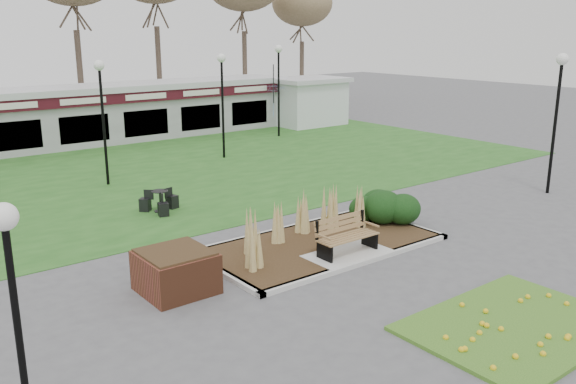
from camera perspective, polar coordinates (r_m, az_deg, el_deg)
ground at (r=15.57m, az=5.97°, el=-6.30°), size 100.00×100.00×0.00m
lawn at (r=25.21m, az=-13.24°, el=1.70°), size 34.00×16.00×0.02m
flower_bed at (r=12.93m, az=20.50°, el=-11.50°), size 4.20×3.00×0.16m
planting_bed at (r=17.20m, az=5.96°, el=-2.92°), size 6.75×3.40×1.27m
park_bench at (r=15.54m, az=5.39°, el=-4.02°), size 1.70×0.66×0.93m
brick_planter at (r=13.75m, az=-10.45°, el=-7.29°), size 1.50×1.50×0.95m
food_pavilion at (r=32.27m, az=-19.45°, el=6.75°), size 24.60×3.40×2.90m
service_hut at (r=37.18m, az=1.84°, el=8.53°), size 4.40×3.40×2.83m
lamp_post_near_left at (r=7.59m, az=-24.33°, el=-8.46°), size 0.32×0.32×3.82m
lamp_post_near_right at (r=22.96m, az=23.99°, el=8.50°), size 0.40×0.40×4.86m
lamp_post_mid_left at (r=23.19m, az=-17.07°, el=8.67°), size 0.38×0.38×4.58m
lamp_post_mid_right at (r=27.26m, az=-6.19°, el=10.13°), size 0.38×0.38×4.61m
lamp_post_far_right at (r=32.79m, az=-0.89°, el=11.31°), size 0.40×0.40×4.84m
bistro_set_c at (r=19.74m, az=-11.87°, el=-1.16°), size 1.24×1.25×0.68m
patio_umbrella at (r=35.58m, az=-1.36°, el=8.55°), size 2.49×2.52×2.59m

